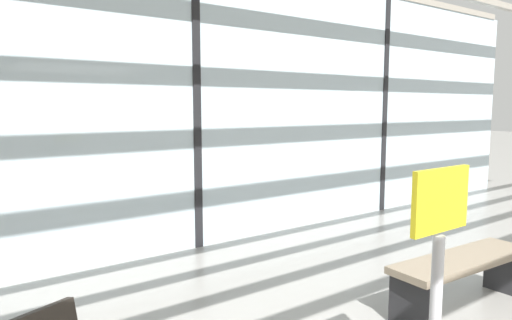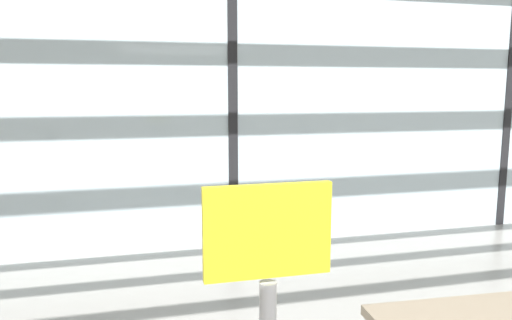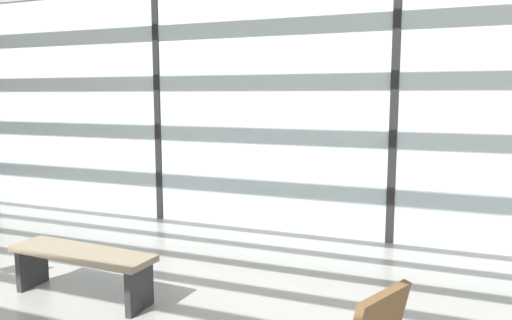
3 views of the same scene
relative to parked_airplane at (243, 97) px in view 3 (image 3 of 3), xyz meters
name	(u,v)px [view 3 (image 3 of 3)]	position (x,y,z in m)	size (l,w,h in m)	color
glass_curtain_wall	(159,107)	(1.29, -6.32, -0.12)	(14.00, 0.08, 3.49)	silver
window_mullion_1	(159,107)	(1.29, -6.32, -0.12)	(0.10, 0.12, 3.49)	black
window_mullion_2	(394,109)	(4.79, -6.32, -0.12)	(0.10, 0.12, 3.49)	black
parked_airplane	(243,97)	(0.00, 0.00, 0.00)	(13.33, 3.73, 3.73)	silver
waiting_bench	(82,261)	(2.27, -9.23, -1.50)	(1.52, 0.48, 0.47)	#7F705B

